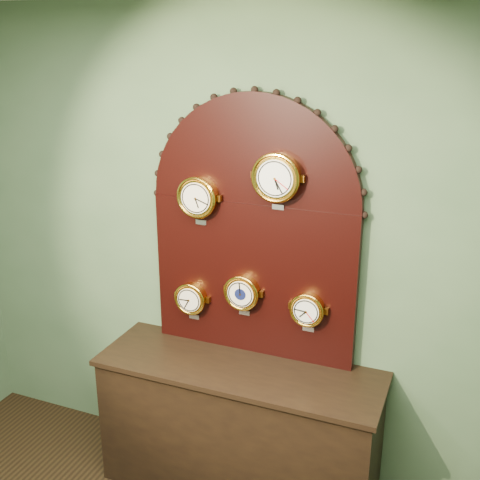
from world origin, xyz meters
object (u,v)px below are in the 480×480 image
at_px(arabic_clock, 277,177).
at_px(barometer, 242,292).
at_px(display_board, 254,221).
at_px(roman_clock, 198,197).
at_px(hygrometer, 191,298).
at_px(tide_clock, 308,309).
at_px(shop_counter, 239,431).

bearing_deg(arabic_clock, barometer, 179.64).
distance_m(display_board, roman_clock, 0.34).
height_order(hygrometer, tide_clock, tide_clock).
relative_size(shop_counter, hygrometer, 6.40).
bearing_deg(display_board, hygrometer, -169.85).
relative_size(barometer, tide_clock, 1.06).
xyz_separation_m(display_board, roman_clock, (-0.31, -0.07, 0.12)).
bearing_deg(tide_clock, barometer, -179.91).
bearing_deg(hygrometer, arabic_clock, -0.19).
xyz_separation_m(arabic_clock, barometer, (-0.19, 0.00, -0.68)).
xyz_separation_m(barometer, tide_clock, (0.39, 0.00, -0.04)).
relative_size(display_board, tide_clock, 6.21).
bearing_deg(barometer, roman_clock, -179.88).
height_order(shop_counter, tide_clock, tide_clock).
distance_m(shop_counter, hygrometer, 0.83).
distance_m(display_board, arabic_clock, 0.32).
bearing_deg(arabic_clock, roman_clock, 179.92).
height_order(roman_clock, hygrometer, roman_clock).
relative_size(shop_counter, barometer, 6.11).
bearing_deg(shop_counter, tide_clock, 24.06).
distance_m(roman_clock, barometer, 0.60).
relative_size(arabic_clock, hygrometer, 1.27).
height_order(roman_clock, arabic_clock, arabic_clock).
relative_size(display_board, barometer, 5.84).
bearing_deg(arabic_clock, shop_counter, -134.85).
bearing_deg(tide_clock, arabic_clock, -179.47).
xyz_separation_m(shop_counter, roman_clock, (-0.31, 0.15, 1.35)).
bearing_deg(barometer, tide_clock, 0.09).
bearing_deg(arabic_clock, display_board, 155.99).
bearing_deg(roman_clock, tide_clock, 0.10).
xyz_separation_m(hygrometer, tide_clock, (0.71, 0.00, 0.06)).
distance_m(arabic_clock, tide_clock, 0.75).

